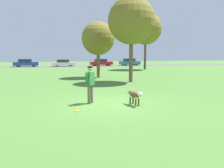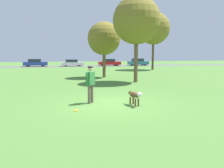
# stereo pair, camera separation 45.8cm
# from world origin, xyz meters

# --- Properties ---
(ground_plane) EXTENTS (120.00, 120.00, 0.00)m
(ground_plane) POSITION_xyz_m (0.00, 0.00, 0.00)
(ground_plane) COLOR #4C7A33
(far_road_strip) EXTENTS (120.00, 6.00, 0.01)m
(far_road_strip) POSITION_xyz_m (0.00, 32.49, 0.01)
(far_road_strip) COLOR #5B5B59
(far_road_strip) RESTS_ON ground_plane
(person) EXTENTS (0.51, 0.58, 1.66)m
(person) POSITION_xyz_m (-0.74, 0.31, 0.98)
(person) COLOR #665B4C
(person) RESTS_ON ground_plane
(dog) EXTENTS (0.42, 1.06, 0.64)m
(dog) POSITION_xyz_m (1.06, -0.58, 0.44)
(dog) COLOR brown
(dog) RESTS_ON ground_plane
(frisbee) EXTENTS (0.21, 0.21, 0.02)m
(frisbee) POSITION_xyz_m (-1.48, -0.92, 0.01)
(frisbee) COLOR orange
(frisbee) RESTS_ON ground_plane
(tree_far_right) EXTENTS (4.59, 4.59, 8.17)m
(tree_far_right) POSITION_xyz_m (10.80, 20.29, 5.86)
(tree_far_right) COLOR brown
(tree_far_right) RESTS_ON ground_plane
(tree_near_right) EXTENTS (3.66, 3.66, 6.61)m
(tree_near_right) POSITION_xyz_m (3.71, 7.10, 4.76)
(tree_near_right) COLOR brown
(tree_near_right) RESTS_ON ground_plane
(tree_mid_center) EXTENTS (3.11, 3.11, 5.23)m
(tree_mid_center) POSITION_xyz_m (1.93, 11.22, 3.66)
(tree_mid_center) COLOR brown
(tree_mid_center) RESTS_ON ground_plane
(parked_car_blue) EXTENTS (4.27, 1.95, 1.38)m
(parked_car_blue) POSITION_xyz_m (-6.80, 32.86, 0.68)
(parked_car_blue) COLOR #284293
(parked_car_blue) RESTS_ON ground_plane
(parked_car_white) EXTENTS (4.15, 1.93, 1.27)m
(parked_car_white) POSITION_xyz_m (-0.23, 32.37, 0.63)
(parked_car_white) COLOR white
(parked_car_white) RESTS_ON ground_plane
(parked_car_red) EXTENTS (4.27, 1.76, 1.34)m
(parked_car_red) POSITION_xyz_m (6.93, 32.33, 0.67)
(parked_car_red) COLOR red
(parked_car_red) RESTS_ON ground_plane
(parked_car_teal) EXTENTS (4.10, 1.83, 1.40)m
(parked_car_teal) POSITION_xyz_m (12.86, 32.42, 0.68)
(parked_car_teal) COLOR teal
(parked_car_teal) RESTS_ON ground_plane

